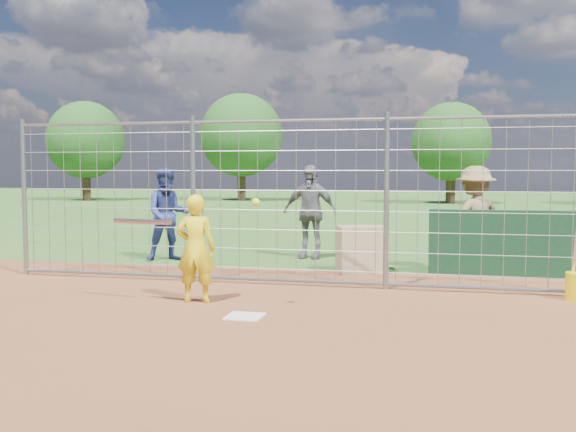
% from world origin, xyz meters
% --- Properties ---
extents(ground, '(100.00, 100.00, 0.00)m').
position_xyz_m(ground, '(0.00, 0.00, 0.00)').
color(ground, '#2D591E').
rests_on(ground, ground).
extents(infield_dirt, '(18.00, 18.00, 0.00)m').
position_xyz_m(infield_dirt, '(0.00, -3.00, 0.01)').
color(infield_dirt, brown).
rests_on(infield_dirt, ground).
extents(home_plate, '(0.43, 0.43, 0.02)m').
position_xyz_m(home_plate, '(0.00, -0.20, 0.01)').
color(home_plate, silver).
rests_on(home_plate, ground).
extents(dugout_wall, '(2.60, 0.20, 1.10)m').
position_xyz_m(dugout_wall, '(3.40, 3.60, 0.55)').
color(dugout_wall, '#11381E').
rests_on(dugout_wall, ground).
extents(batter, '(0.57, 0.41, 1.44)m').
position_xyz_m(batter, '(-0.88, 0.49, 0.72)').
color(batter, yellow).
rests_on(batter, ground).
extents(bystander_a, '(1.10, 1.02, 1.81)m').
position_xyz_m(bystander_a, '(-2.86, 4.15, 0.91)').
color(bystander_a, navy).
rests_on(bystander_a, ground).
extents(bystander_b, '(1.14, 0.59, 1.87)m').
position_xyz_m(bystander_b, '(-0.24, 5.10, 0.93)').
color(bystander_b, slate).
rests_on(bystander_b, ground).
extents(bystander_c, '(1.36, 1.17, 1.83)m').
position_xyz_m(bystander_c, '(2.87, 3.90, 0.92)').
color(bystander_c, olive).
rests_on(bystander_c, ground).
extents(equipment_bin, '(0.94, 0.78, 0.80)m').
position_xyz_m(equipment_bin, '(0.98, 3.48, 0.40)').
color(equipment_bin, tan).
rests_on(equipment_bin, ground).
extents(equipment_in_play, '(2.00, 0.21, 0.35)m').
position_xyz_m(equipment_in_play, '(-1.11, 0.15, 1.16)').
color(equipment_in_play, silver).
rests_on(equipment_in_play, ground).
extents(backstop_fence, '(9.08, 0.08, 2.60)m').
position_xyz_m(backstop_fence, '(0.00, 2.00, 1.26)').
color(backstop_fence, gray).
rests_on(backstop_fence, ground).
extents(tree_line, '(44.66, 6.72, 6.48)m').
position_xyz_m(tree_line, '(3.13, 28.13, 3.71)').
color(tree_line, '#3F2B19').
rests_on(tree_line, ground).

